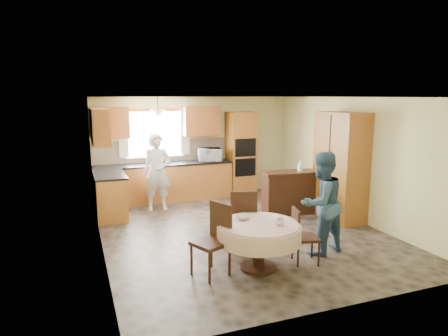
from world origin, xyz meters
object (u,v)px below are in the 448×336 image
chair_left (215,236)px  person_sink (157,172)px  oven_tower (241,153)px  cupboard (341,166)px  chair_right (301,233)px  dining_table (259,234)px  person_dining (321,203)px  chair_back (243,217)px  sideboard (290,194)px

chair_left → person_sink: bearing=158.4°
oven_tower → person_sink: 2.43m
cupboard → chair_right: (-1.92, -1.67, -0.63)m
dining_table → person_dining: bearing=9.7°
oven_tower → chair_back: 3.95m
cupboard → person_sink: (-3.38, 1.98, -0.25)m
oven_tower → chair_left: (-2.20, -4.26, -0.49)m
chair_left → chair_back: chair_back is taller
dining_table → chair_right: 0.70m
oven_tower → chair_right: bearing=-101.0°
oven_tower → dining_table: size_ratio=1.72×
chair_back → chair_right: (0.64, -0.74, -0.10)m
chair_left → sideboard: bearing=108.5°
cupboard → chair_back: (-2.56, -0.93, -0.53)m
sideboard → cupboard: cupboard is taller
chair_right → person_sink: person_sink is taller
chair_back → person_sink: person_sink is taller
oven_tower → chair_right: oven_tower is taller
oven_tower → sideboard: bearing=-80.8°
person_dining → chair_left: bearing=-9.7°
chair_right → person_dining: person_dining is taller
cupboard → person_sink: size_ratio=1.29×
chair_back → dining_table: bearing=103.8°
oven_tower → dining_table: oven_tower is taller
person_sink → oven_tower: bearing=22.5°
dining_table → chair_left: chair_left is taller
cupboard → dining_table: (-2.61, -1.63, -0.56)m
sideboard → cupboard: size_ratio=0.55×
cupboard → chair_left: 3.66m
person_dining → sideboard: bearing=-121.3°
person_sink → dining_table: bearing=-72.8°
oven_tower → person_dining: (-0.35, -4.13, -0.23)m
dining_table → person_sink: bearing=102.0°
oven_tower → person_dining: bearing=-94.8°
chair_back → person_sink: bearing=-56.1°
chair_left → person_sink: size_ratio=0.60×
cupboard → dining_table: bearing=-148.0°
chair_right → dining_table: bearing=101.6°
sideboard → person_sink: bearing=161.0°
oven_tower → chair_back: size_ratio=2.04×
chair_right → person_sink: 3.95m
chair_back → person_dining: (1.14, -0.50, 0.26)m
dining_table → person_sink: (-0.77, 3.61, 0.31)m
cupboard → sideboard: bearing=136.9°
sideboard → person_sink: 2.96m
chair_left → person_sink: (-0.11, 3.54, 0.28)m
chair_right → person_dining: bearing=-49.4°
chair_left → dining_table: bearing=60.3°
chair_back → chair_right: 0.99m
sideboard → person_dining: (-0.67, -2.13, 0.40)m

